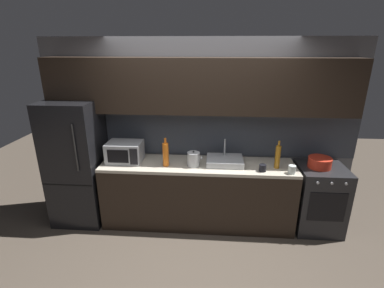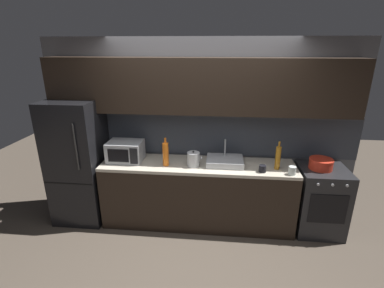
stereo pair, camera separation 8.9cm
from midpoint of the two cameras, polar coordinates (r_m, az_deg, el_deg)
ground_plane at (r=3.50m, az=-0.60°, el=-23.78°), size 10.00×10.00×0.00m
back_wall at (r=3.84m, az=0.83°, el=6.71°), size 4.31×0.44×2.50m
counter_run at (r=3.96m, az=0.48°, el=-10.00°), size 2.57×0.60×0.90m
refrigerator at (r=4.21m, az=-22.80°, el=-3.50°), size 0.68×0.69×1.72m
oven_range at (r=4.19m, az=23.63°, el=-9.99°), size 0.60×0.62×0.90m
microwave at (r=3.91m, az=-14.07°, el=-1.54°), size 0.46×0.35×0.27m
sink_basin at (r=3.76m, az=5.96°, el=-3.39°), size 0.48×0.38×0.30m
kettle at (r=3.66m, az=-0.38°, el=-3.10°), size 0.20×0.16×0.21m
wine_bottle_orange at (r=3.66m, az=-6.05°, el=-2.07°), size 0.08×0.08×0.38m
wine_bottle_amber at (r=3.72m, az=16.30°, el=-2.50°), size 0.07×0.07×0.37m
mug_dark at (r=3.62m, az=13.42°, el=-4.74°), size 0.09×0.09×0.09m
mug_clear at (r=3.66m, az=18.94°, el=-4.92°), size 0.09×0.09×0.10m
cooking_pot at (r=3.96m, az=23.87°, el=-3.45°), size 0.29×0.29×0.13m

